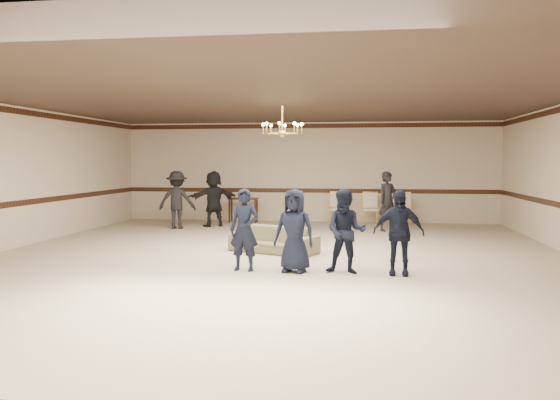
{
  "coord_description": "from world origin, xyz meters",
  "views": [
    {
      "loc": [
        1.69,
        -11.14,
        1.97
      ],
      "look_at": [
        0.16,
        -0.5,
        1.21
      ],
      "focal_mm": 36.14,
      "sensor_mm": 36.0,
      "label": 1
    }
  ],
  "objects": [
    {
      "name": "banquet_chair_right",
      "position": [
        2.99,
        6.22,
        0.49
      ],
      "size": [
        0.5,
        0.5,
        0.99
      ],
      "primitive_type": null,
      "rotation": [
        0.0,
        0.0,
        0.05
      ],
      "color": "beige",
      "rests_on": "floor"
    },
    {
      "name": "boy_d",
      "position": [
        2.34,
        -1.36,
        0.74
      ],
      "size": [
        0.89,
        0.42,
        1.47
      ],
      "primitive_type": "imported",
      "rotation": [
        0.0,
        0.0,
        -0.07
      ],
      "color": "black",
      "rests_on": "floor"
    },
    {
      "name": "settee",
      "position": [
        -0.14,
        0.7,
        0.28
      ],
      "size": [
        2.04,
        1.45,
        0.55
      ],
      "primitive_type": "imported",
      "rotation": [
        0.0,
        0.0,
        -0.42
      ],
      "color": "#686345",
      "rests_on": "floor"
    },
    {
      "name": "banquet_chair_mid",
      "position": [
        1.99,
        6.22,
        0.49
      ],
      "size": [
        0.52,
        0.52,
        0.99
      ],
      "primitive_type": null,
      "rotation": [
        0.0,
        0.0,
        0.08
      ],
      "color": "beige",
      "rests_on": "floor"
    },
    {
      "name": "chandelier",
      "position": [
        0.0,
        1.0,
        2.88
      ],
      "size": [
        0.94,
        0.94,
        0.89
      ],
      "primitive_type": null,
      "color": "gold",
      "rests_on": "ceiling"
    },
    {
      "name": "adult_right",
      "position": [
        2.44,
        4.78,
        0.83
      ],
      "size": [
        0.72,
        0.69,
        1.67
      ],
      "primitive_type": "imported",
      "rotation": [
        0.0,
        0.0,
        0.68
      ],
      "color": "black",
      "rests_on": "floor"
    },
    {
      "name": "room",
      "position": [
        0.0,
        0.0,
        1.6
      ],
      "size": [
        12.01,
        14.01,
        3.21
      ],
      "color": "#B8A68D",
      "rests_on": "ground"
    },
    {
      "name": "boy_a",
      "position": [
        -0.36,
        -1.36,
        0.74
      ],
      "size": [
        0.58,
        0.42,
        1.47
      ],
      "primitive_type": "imported",
      "rotation": [
        0.0,
        0.0,
        -0.14
      ],
      "color": "black",
      "rests_on": "floor"
    },
    {
      "name": "banquet_chair_left",
      "position": [
        0.99,
        6.22,
        0.49
      ],
      "size": [
        0.51,
        0.51,
        0.99
      ],
      "primitive_type": null,
      "rotation": [
        0.0,
        0.0,
        0.06
      ],
      "color": "beige",
      "rests_on": "floor"
    },
    {
      "name": "chair_rail",
      "position": [
        0.0,
        6.99,
        1.0
      ],
      "size": [
        12.0,
        0.02,
        0.14
      ],
      "primitive_type": "cube",
      "color": "#3B1D11",
      "rests_on": "wall_back"
    },
    {
      "name": "adult_left",
      "position": [
        -3.56,
        4.48,
        0.83
      ],
      "size": [
        1.11,
        0.68,
        1.67
      ],
      "primitive_type": "imported",
      "rotation": [
        0.0,
        0.0,
        3.2
      ],
      "color": "black",
      "rests_on": "floor"
    },
    {
      "name": "boy_c",
      "position": [
        1.44,
        -1.36,
        0.74
      ],
      "size": [
        0.78,
        0.64,
        1.47
      ],
      "primitive_type": "imported",
      "rotation": [
        0.0,
        0.0,
        -0.12
      ],
      "color": "black",
      "rests_on": "floor"
    },
    {
      "name": "adult_mid",
      "position": [
        -2.66,
        5.18,
        0.83
      ],
      "size": [
        1.54,
        1.3,
        1.67
      ],
      "primitive_type": "imported",
      "rotation": [
        0.0,
        0.0,
        3.76
      ],
      "color": "black",
      "rests_on": "floor"
    },
    {
      "name": "boy_b",
      "position": [
        0.54,
        -1.36,
        0.74
      ],
      "size": [
        0.8,
        0.6,
        1.47
      ],
      "primitive_type": "imported",
      "rotation": [
        0.0,
        0.0,
        -0.2
      ],
      "color": "black",
      "rests_on": "floor"
    },
    {
      "name": "console_table",
      "position": [
        -2.01,
        6.42,
        0.39
      ],
      "size": [
        0.94,
        0.41,
        0.79
      ],
      "primitive_type": "cube",
      "rotation": [
        0.0,
        0.0,
        0.01
      ],
      "color": "#341A11",
      "rests_on": "floor"
    },
    {
      "name": "crown_molding",
      "position": [
        0.0,
        6.99,
        3.08
      ],
      "size": [
        12.0,
        0.02,
        0.14
      ],
      "primitive_type": "cube",
      "color": "#3B1D11",
      "rests_on": "wall_back"
    }
  ]
}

